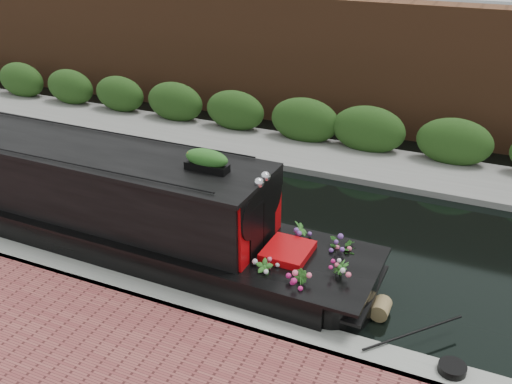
% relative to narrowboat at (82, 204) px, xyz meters
% --- Properties ---
extents(ground, '(80.00, 80.00, 0.00)m').
position_rel_narrowboat_xyz_m(ground, '(2.28, 2.04, -0.83)').
color(ground, black).
rests_on(ground, ground).
extents(near_bank_coping, '(40.00, 0.60, 0.50)m').
position_rel_narrowboat_xyz_m(near_bank_coping, '(2.28, -1.26, -0.83)').
color(near_bank_coping, gray).
rests_on(near_bank_coping, ground).
extents(far_bank_path, '(40.00, 2.40, 0.34)m').
position_rel_narrowboat_xyz_m(far_bank_path, '(2.28, 6.24, -0.83)').
color(far_bank_path, slate).
rests_on(far_bank_path, ground).
extents(far_hedge, '(40.00, 1.10, 2.80)m').
position_rel_narrowboat_xyz_m(far_hedge, '(2.28, 7.14, -0.83)').
color(far_hedge, '#214216').
rests_on(far_hedge, ground).
extents(far_brick_wall, '(40.00, 1.00, 8.00)m').
position_rel_narrowboat_xyz_m(far_brick_wall, '(2.28, 9.24, -0.83)').
color(far_brick_wall, '#53311C').
rests_on(far_brick_wall, ground).
extents(narrowboat, '(11.95, 2.27, 2.79)m').
position_rel_narrowboat_xyz_m(narrowboat, '(0.00, 0.00, 0.00)').
color(narrowboat, black).
rests_on(narrowboat, ground).
extents(rope_fender, '(0.31, 0.40, 0.31)m').
position_rel_narrowboat_xyz_m(rope_fender, '(6.36, -0.00, -0.67)').
color(rope_fender, olive).
rests_on(rope_fender, ground).
extents(coiled_mooring_rope, '(0.41, 0.41, 0.12)m').
position_rel_narrowboat_xyz_m(coiled_mooring_rope, '(7.67, -1.17, -0.52)').
color(coiled_mooring_rope, black).
rests_on(coiled_mooring_rope, near_bank_coping).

